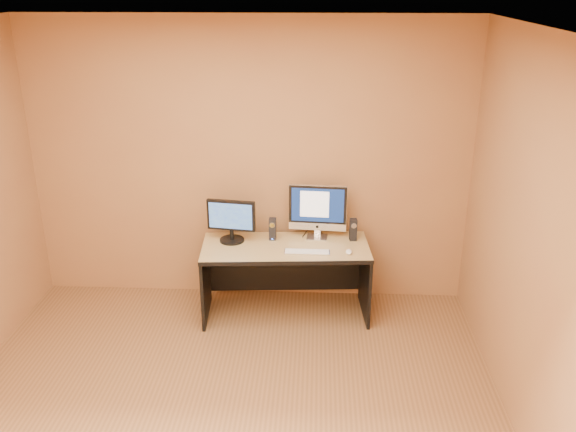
{
  "coord_description": "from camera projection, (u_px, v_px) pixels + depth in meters",
  "views": [
    {
      "loc": [
        0.62,
        -3.27,
        2.89
      ],
      "look_at": [
        0.38,
        1.49,
        1.0
      ],
      "focal_mm": 38.0,
      "sensor_mm": 36.0,
      "label": 1
    }
  ],
  "objects": [
    {
      "name": "speaker_right",
      "position": [
        353.0,
        230.0,
        5.43
      ],
      "size": [
        0.07,
        0.07,
        0.2
      ],
      "primitive_type": null,
      "rotation": [
        0.0,
        0.0,
        0.1
      ],
      "color": "black",
      "rests_on": "desk"
    },
    {
      "name": "mouse",
      "position": [
        349.0,
        252.0,
        5.19
      ],
      "size": [
        0.06,
        0.1,
        0.03
      ],
      "primitive_type": "ellipsoid",
      "rotation": [
        0.0,
        0.0,
        -0.04
      ],
      "color": "white",
      "rests_on": "desk"
    },
    {
      "name": "keyboard",
      "position": [
        307.0,
        252.0,
        5.21
      ],
      "size": [
        0.39,
        0.11,
        0.02
      ],
      "primitive_type": "cube",
      "rotation": [
        0.0,
        0.0,
        -0.01
      ],
      "color": "silver",
      "rests_on": "desk"
    },
    {
      "name": "cable_b",
      "position": [
        305.0,
        234.0,
        5.59
      ],
      "size": [
        0.05,
        0.16,
        0.01
      ],
      "primitive_type": "cylinder",
      "rotation": [
        1.57,
        0.0,
        -0.25
      ],
      "color": "black",
      "rests_on": "desk"
    },
    {
      "name": "second_monitor",
      "position": [
        231.0,
        221.0,
        5.37
      ],
      "size": [
        0.46,
        0.28,
        0.38
      ],
      "primitive_type": null,
      "rotation": [
        0.0,
        0.0,
        -0.14
      ],
      "color": "black",
      "rests_on": "desk"
    },
    {
      "name": "speaker_left",
      "position": [
        273.0,
        229.0,
        5.44
      ],
      "size": [
        0.06,
        0.07,
        0.2
      ],
      "primitive_type": null,
      "rotation": [
        0.0,
        0.0,
        -0.03
      ],
      "color": "black",
      "rests_on": "desk"
    },
    {
      "name": "desk",
      "position": [
        286.0,
        281.0,
        5.46
      ],
      "size": [
        1.51,
        0.75,
        0.68
      ],
      "primitive_type": null,
      "rotation": [
        0.0,
        0.0,
        0.07
      ],
      "color": "tan",
      "rests_on": "ground"
    },
    {
      "name": "ceiling",
      "position": [
        200.0,
        35.0,
        3.17
      ],
      "size": [
        4.0,
        4.0,
        0.0
      ],
      "primitive_type": "plane",
      "color": "white",
      "rests_on": "walls"
    },
    {
      "name": "walls",
      "position": [
        212.0,
        260.0,
        3.65
      ],
      "size": [
        4.0,
        4.0,
        2.6
      ],
      "primitive_type": null,
      "color": "olive",
      "rests_on": "ground"
    },
    {
      "name": "imac",
      "position": [
        317.0,
        212.0,
        5.42
      ],
      "size": [
        0.53,
        0.23,
        0.5
      ],
      "primitive_type": null,
      "rotation": [
        0.0,
        0.0,
        -0.07
      ],
      "color": "silver",
      "rests_on": "desk"
    },
    {
      "name": "cable_a",
      "position": [
        323.0,
        234.0,
        5.57
      ],
      "size": [
        0.07,
        0.19,
        0.01
      ],
      "primitive_type": "cylinder",
      "rotation": [
        1.57,
        0.0,
        0.3
      ],
      "color": "black",
      "rests_on": "desk"
    }
  ]
}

